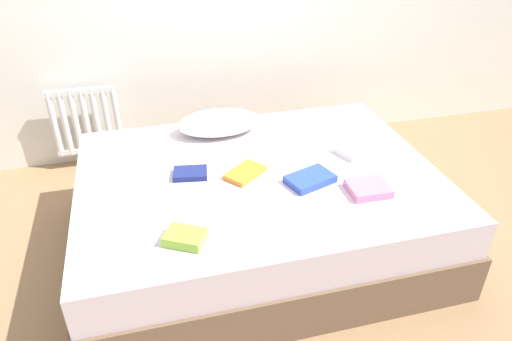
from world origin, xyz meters
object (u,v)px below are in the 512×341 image
at_px(textbook_orange, 245,173).
at_px(textbook_white, 356,149).
at_px(radiator, 86,121).
at_px(textbook_navy, 190,173).
at_px(pillow, 219,123).
at_px(textbook_blue, 310,179).
at_px(textbook_pink, 368,189).
at_px(bed, 258,209).
at_px(textbook_lime, 185,238).

bearing_deg(textbook_orange, textbook_white, -31.11).
xyz_separation_m(radiator, textbook_navy, (0.62, -1.14, 0.14)).
bearing_deg(textbook_white, pillow, 127.24).
distance_m(textbook_orange, textbook_blue, 0.36).
bearing_deg(textbook_blue, radiator, 113.07).
bearing_deg(textbook_orange, textbook_pink, -67.36).
relative_size(pillow, textbook_pink, 2.56).
xyz_separation_m(radiator, textbook_pink, (1.49, -1.53, 0.15)).
bearing_deg(radiator, pillow, -37.65).
bearing_deg(textbook_white, textbook_orange, 165.59).
relative_size(textbook_pink, textbook_navy, 1.12).
relative_size(radiator, textbook_white, 2.18).
bearing_deg(textbook_pink, textbook_orange, 152.11).
distance_m(bed, textbook_navy, 0.46).
bearing_deg(textbook_orange, textbook_lime, -167.42).
height_order(radiator, textbook_lime, radiator).
bearing_deg(bed, textbook_white, 6.96).
bearing_deg(textbook_blue, pillow, 98.40).
height_order(textbook_pink, textbook_lime, textbook_lime).
bearing_deg(textbook_pink, textbook_blue, 149.15).
distance_m(radiator, textbook_lime, 1.78).
relative_size(textbook_orange, textbook_lime, 1.28).
bearing_deg(bed, textbook_lime, -133.67).
relative_size(pillow, textbook_blue, 2.13).
xyz_separation_m(textbook_white, textbook_lime, (-1.09, -0.57, 0.00)).
bearing_deg(textbook_navy, textbook_blue, -11.26).
relative_size(bed, pillow, 3.82).
xyz_separation_m(textbook_lime, textbook_blue, (0.71, 0.32, -0.00)).
bearing_deg(textbook_orange, textbook_navy, 128.97).
relative_size(textbook_orange, textbook_pink, 1.09).
bearing_deg(textbook_pink, textbook_white, 74.45).
bearing_deg(textbook_lime, radiator, 136.37).
bearing_deg(pillow, bed, -77.36).
xyz_separation_m(textbook_pink, textbook_blue, (-0.26, 0.16, -0.00)).
relative_size(pillow, textbook_orange, 2.35).
height_order(textbook_white, textbook_navy, textbook_white).
relative_size(textbook_white, textbook_navy, 1.27).
distance_m(textbook_orange, textbook_lime, 0.62).
bearing_deg(textbook_navy, bed, 0.49).
distance_m(textbook_pink, textbook_lime, 0.98).
distance_m(radiator, textbook_orange, 1.52).
xyz_separation_m(radiator, textbook_blue, (1.23, -1.37, 0.15)).
bearing_deg(textbook_white, textbook_blue, -168.72).
bearing_deg(textbook_white, textbook_pink, -128.32).
height_order(radiator, textbook_orange, radiator).
height_order(pillow, textbook_lime, pillow).
relative_size(radiator, textbook_navy, 2.78).
xyz_separation_m(textbook_white, textbook_blue, (-0.38, -0.25, -0.00)).
distance_m(pillow, textbook_orange, 0.54).
distance_m(textbook_white, textbook_pink, 0.43).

